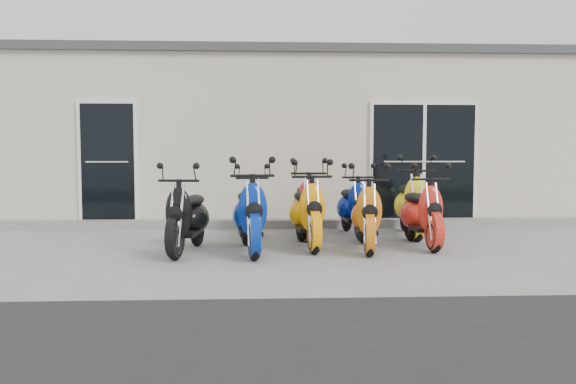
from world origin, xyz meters
The scene contains 15 objects.
ground centered at (0.00, 0.00, 0.00)m, with size 80.00×80.00×0.00m, color gray.
building centered at (0.00, 5.20, 1.60)m, with size 14.00×6.00×3.20m, color beige.
roof_cap centered at (0.00, 5.20, 3.28)m, with size 14.20×6.20×0.16m, color #3F3F42.
front_step centered at (0.00, 2.02, 0.07)m, with size 14.00×0.40×0.15m, color gray.
door_left centered at (-3.20, 2.17, 1.26)m, with size 1.07×0.08×2.22m, color black.
door_right centered at (2.60, 2.17, 1.26)m, with size 2.02×0.08×2.22m, color black.
scooter_front_black centered at (-1.43, -0.50, 0.62)m, with size 0.61×1.68×1.24m, color black, non-canonical shape.
scooter_front_blue centered at (-0.57, -0.52, 0.66)m, with size 0.65×1.79×1.32m, color navy, non-canonical shape.
scooter_front_orange_a centered at (0.24, -0.13, 0.64)m, with size 0.63×1.74×1.28m, color #FF9B04, non-canonical shape.
scooter_front_orange_b centered at (1.06, -0.37, 0.62)m, with size 0.61×1.67×1.24m, color orange, non-canonical shape.
scooter_front_red centered at (1.92, -0.13, 0.62)m, with size 0.61×1.67×1.24m, color red, non-canonical shape.
scooter_back_green centered at (-0.58, 0.99, 0.60)m, with size 0.59×1.62×1.20m, color #6ABA26, non-canonical shape.
scooter_back_red centered at (0.32, 0.93, 0.65)m, with size 0.64×1.75×1.29m, color red, non-canonical shape.
scooter_back_blue centered at (1.09, 0.98, 0.60)m, with size 0.60×1.64×1.21m, color navy, non-canonical shape.
scooter_back_yellow centered at (2.03, 0.89, 0.67)m, with size 0.66×1.82×1.34m, color yellow, non-canonical shape.
Camera 1 is at (-0.41, -8.16, 1.36)m, focal length 35.00 mm.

